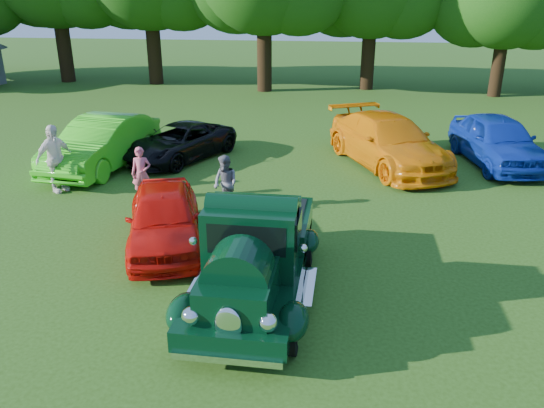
# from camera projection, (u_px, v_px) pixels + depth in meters

# --- Properties ---
(ground) EXTENTS (120.00, 120.00, 0.00)m
(ground) POSITION_uv_depth(u_px,v_px,m) (231.00, 282.00, 10.60)
(ground) COLOR #284911
(ground) RESTS_ON ground
(hero_pickup) EXTENTS (2.30, 4.95, 1.93)m
(hero_pickup) POSITION_uv_depth(u_px,v_px,m) (255.00, 255.00, 9.88)
(hero_pickup) COLOR black
(hero_pickup) RESTS_ON ground
(red_convertible) EXTENTS (2.82, 4.31, 1.36)m
(red_convertible) POSITION_uv_depth(u_px,v_px,m) (164.00, 217.00, 11.96)
(red_convertible) COLOR red
(red_convertible) RESTS_ON ground
(back_car_lime) EXTENTS (2.30, 5.23, 1.67)m
(back_car_lime) POSITION_uv_depth(u_px,v_px,m) (102.00, 143.00, 17.35)
(back_car_lime) COLOR green
(back_car_lime) RESTS_ON ground
(back_car_black) EXTENTS (3.63, 4.87, 1.23)m
(back_car_black) POSITION_uv_depth(u_px,v_px,m) (180.00, 142.00, 18.33)
(back_car_black) COLOR black
(back_car_black) RESTS_ON ground
(back_car_orange) EXTENTS (4.57, 6.12, 1.65)m
(back_car_orange) POSITION_uv_depth(u_px,v_px,m) (388.00, 141.00, 17.61)
(back_car_orange) COLOR orange
(back_car_orange) RESTS_ON ground
(back_car_blue) EXTENTS (2.77, 5.13, 1.66)m
(back_car_blue) POSITION_uv_depth(u_px,v_px,m) (497.00, 140.00, 17.73)
(back_car_blue) COLOR #0E2C9E
(back_car_blue) RESTS_ON ground
(spectator_pink) EXTENTS (0.61, 0.47, 1.49)m
(spectator_pink) POSITION_uv_depth(u_px,v_px,m) (141.00, 173.00, 14.69)
(spectator_pink) COLOR #D4576E
(spectator_pink) RESTS_ON ground
(spectator_grey) EXTENTS (0.92, 0.89, 1.50)m
(spectator_grey) POSITION_uv_depth(u_px,v_px,m) (225.00, 183.00, 13.91)
(spectator_grey) COLOR slate
(spectator_grey) RESTS_ON ground
(spectator_white) EXTENTS (0.96, 1.25, 1.98)m
(spectator_white) POSITION_uv_depth(u_px,v_px,m) (55.00, 159.00, 15.18)
(spectator_white) COLOR white
(spectator_white) RESTS_ON ground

